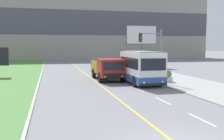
# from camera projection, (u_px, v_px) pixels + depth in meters

# --- Properties ---
(lane_marking_centre) EXTENTS (2.88, 140.00, 0.01)m
(lane_marking_centre) POSITION_uv_depth(u_px,v_px,m) (173.00, 135.00, 10.70)
(lane_marking_centre) COLOR gold
(lane_marking_centre) RESTS_ON ground_plane
(apartment_block_background) EXTENTS (80.00, 8.04, 18.29)m
(apartment_block_background) POSITION_uv_depth(u_px,v_px,m) (66.00, 25.00, 70.53)
(apartment_block_background) COLOR gray
(apartment_block_background) RESTS_ON ground_plane
(city_bus) EXTENTS (2.69, 6.13, 3.12)m
(city_bus) POSITION_uv_depth(u_px,v_px,m) (141.00, 68.00, 24.87)
(city_bus) COLOR white
(city_bus) RESTS_ON ground_plane
(dump_truck) EXTENTS (2.51, 6.76, 2.32)m
(dump_truck) POSITION_uv_depth(u_px,v_px,m) (109.00, 69.00, 27.17)
(dump_truck) COLOR black
(dump_truck) RESTS_ON ground_plane
(car_distant) EXTENTS (1.80, 4.30, 1.45)m
(car_distant) POSITION_uv_depth(u_px,v_px,m) (104.00, 64.00, 43.19)
(car_distant) COLOR maroon
(car_distant) RESTS_ON ground_plane
(traffic_light_mast) EXTENTS (2.28, 0.32, 5.19)m
(traffic_light_mast) POSITION_uv_depth(u_px,v_px,m) (154.00, 49.00, 24.84)
(traffic_light_mast) COLOR slate
(traffic_light_mast) RESTS_ON ground_plane
(billboard_large) EXTENTS (5.35, 0.24, 7.03)m
(billboard_large) POSITION_uv_depth(u_px,v_px,m) (141.00, 36.00, 44.03)
(billboard_large) COLOR #59595B
(billboard_large) RESTS_ON ground_plane
(planter_round_near) EXTENTS (1.09, 1.09, 1.20)m
(planter_round_near) POSITION_uv_depth(u_px,v_px,m) (167.00, 76.00, 25.97)
(planter_round_near) COLOR silver
(planter_round_near) RESTS_ON sidewalk_right
(planter_round_second) EXTENTS (1.05, 1.05, 1.18)m
(planter_round_second) POSITION_uv_depth(u_px,v_px,m) (149.00, 72.00, 30.62)
(planter_round_second) COLOR silver
(planter_round_second) RESTS_ON sidewalk_right
(planter_round_third) EXTENTS (1.20, 1.20, 1.24)m
(planter_round_third) POSITION_uv_depth(u_px,v_px,m) (137.00, 68.00, 35.33)
(planter_round_third) COLOR silver
(planter_round_third) RESTS_ON sidewalk_right
(planter_round_far) EXTENTS (1.11, 1.11, 1.22)m
(planter_round_far) POSITION_uv_depth(u_px,v_px,m) (127.00, 66.00, 40.00)
(planter_round_far) COLOR silver
(planter_round_far) RESTS_ON sidewalk_right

